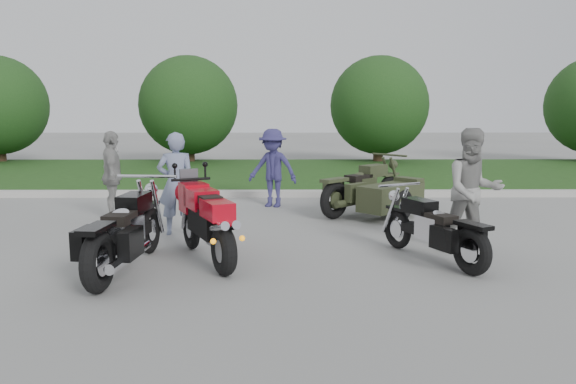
{
  "coord_description": "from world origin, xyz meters",
  "views": [
    {
      "loc": [
        0.52,
        -7.31,
        2.14
      ],
      "look_at": [
        0.58,
        1.49,
        0.8
      ],
      "focal_mm": 35.0,
      "sensor_mm": 36.0,
      "label": 1
    }
  ],
  "objects_px": {
    "cruiser_right": "(436,232)",
    "cruiser_sidecar": "(378,194)",
    "sportbike_red": "(207,219)",
    "person_back": "(112,176)",
    "person_stripe": "(176,184)",
    "person_denim": "(273,168)",
    "cruiser_left": "(124,236)",
    "person_grey": "(473,191)"
  },
  "relations": [
    {
      "from": "person_back",
      "to": "cruiser_right",
      "type": "bearing_deg",
      "value": -137.81
    },
    {
      "from": "cruiser_left",
      "to": "person_back",
      "type": "xyz_separation_m",
      "value": [
        -1.2,
        3.51,
        0.35
      ]
    },
    {
      "from": "sportbike_red",
      "to": "cruiser_right",
      "type": "bearing_deg",
      "value": -25.62
    },
    {
      "from": "cruiser_left",
      "to": "person_stripe",
      "type": "distance_m",
      "value": 2.3
    },
    {
      "from": "person_grey",
      "to": "person_back",
      "type": "distance_m",
      "value": 6.52
    },
    {
      "from": "cruiser_right",
      "to": "cruiser_sidecar",
      "type": "relative_size",
      "value": 0.9
    },
    {
      "from": "person_stripe",
      "to": "cruiser_right",
      "type": "bearing_deg",
      "value": 147.67
    },
    {
      "from": "sportbike_red",
      "to": "person_grey",
      "type": "bearing_deg",
      "value": -16.72
    },
    {
      "from": "cruiser_left",
      "to": "person_grey",
      "type": "bearing_deg",
      "value": 17.92
    },
    {
      "from": "cruiser_right",
      "to": "person_stripe",
      "type": "xyz_separation_m",
      "value": [
        -3.92,
        1.77,
        0.44
      ]
    },
    {
      "from": "cruiser_sidecar",
      "to": "person_denim",
      "type": "relative_size",
      "value": 1.33
    },
    {
      "from": "person_stripe",
      "to": "cruiser_sidecar",
      "type": "bearing_deg",
      "value": -165.62
    },
    {
      "from": "sportbike_red",
      "to": "cruiser_right",
      "type": "height_order",
      "value": "sportbike_red"
    },
    {
      "from": "cruiser_right",
      "to": "cruiser_sidecar",
      "type": "height_order",
      "value": "cruiser_sidecar"
    },
    {
      "from": "cruiser_left",
      "to": "cruiser_sidecar",
      "type": "bearing_deg",
      "value": 49.32
    },
    {
      "from": "person_grey",
      "to": "person_denim",
      "type": "distance_m",
      "value": 4.88
    },
    {
      "from": "person_stripe",
      "to": "person_back",
      "type": "distance_m",
      "value": 1.92
    },
    {
      "from": "cruiser_left",
      "to": "person_denim",
      "type": "xyz_separation_m",
      "value": [
        1.82,
        4.9,
        0.34
      ]
    },
    {
      "from": "cruiser_sidecar",
      "to": "person_grey",
      "type": "height_order",
      "value": "person_grey"
    },
    {
      "from": "person_back",
      "to": "sportbike_red",
      "type": "bearing_deg",
      "value": -162.11
    },
    {
      "from": "cruiser_sidecar",
      "to": "person_stripe",
      "type": "xyz_separation_m",
      "value": [
        -3.64,
        -1.5,
        0.41
      ]
    },
    {
      "from": "person_back",
      "to": "cruiser_sidecar",
      "type": "bearing_deg",
      "value": -105.65
    },
    {
      "from": "cruiser_left",
      "to": "person_stripe",
      "type": "height_order",
      "value": "person_stripe"
    },
    {
      "from": "person_stripe",
      "to": "person_denim",
      "type": "distance_m",
      "value": 3.07
    },
    {
      "from": "person_grey",
      "to": "person_back",
      "type": "relative_size",
      "value": 1.08
    },
    {
      "from": "cruiser_right",
      "to": "cruiser_sidecar",
      "type": "xyz_separation_m",
      "value": [
        -0.27,
        3.27,
        0.02
      ]
    },
    {
      "from": "sportbike_red",
      "to": "person_stripe",
      "type": "bearing_deg",
      "value": 88.24
    },
    {
      "from": "cruiser_left",
      "to": "person_grey",
      "type": "distance_m",
      "value": 4.99
    },
    {
      "from": "person_grey",
      "to": "person_denim",
      "type": "bearing_deg",
      "value": 126.87
    },
    {
      "from": "sportbike_red",
      "to": "cruiser_left",
      "type": "bearing_deg",
      "value": -177.0
    },
    {
      "from": "person_stripe",
      "to": "person_denim",
      "type": "bearing_deg",
      "value": -128.61
    },
    {
      "from": "cruiser_sidecar",
      "to": "person_back",
      "type": "relative_size",
      "value": 1.31
    },
    {
      "from": "sportbike_red",
      "to": "cruiser_sidecar",
      "type": "distance_m",
      "value": 4.35
    },
    {
      "from": "sportbike_red",
      "to": "cruiser_right",
      "type": "xyz_separation_m",
      "value": [
        3.18,
        -0.04,
        -0.18
      ]
    },
    {
      "from": "cruiser_sidecar",
      "to": "person_stripe",
      "type": "relative_size",
      "value": 1.29
    },
    {
      "from": "cruiser_right",
      "to": "person_back",
      "type": "distance_m",
      "value": 6.18
    },
    {
      "from": "person_stripe",
      "to": "person_grey",
      "type": "distance_m",
      "value": 4.75
    },
    {
      "from": "cruiser_left",
      "to": "person_denim",
      "type": "relative_size",
      "value": 1.51
    },
    {
      "from": "cruiser_left",
      "to": "cruiser_sidecar",
      "type": "relative_size",
      "value": 1.14
    },
    {
      "from": "cruiser_left",
      "to": "cruiser_right",
      "type": "relative_size",
      "value": 1.26
    },
    {
      "from": "cruiser_right",
      "to": "person_back",
      "type": "relative_size",
      "value": 1.19
    },
    {
      "from": "cruiser_sidecar",
      "to": "person_grey",
      "type": "distance_m",
      "value": 2.88
    }
  ]
}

